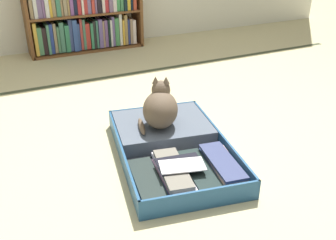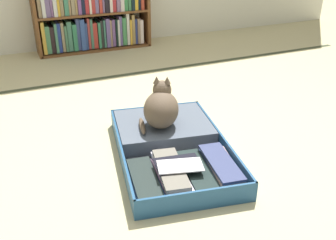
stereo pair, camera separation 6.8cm
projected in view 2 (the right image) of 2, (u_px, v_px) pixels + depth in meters
name	position (u px, v px, depth m)	size (l,w,h in m)	color
ground_plane	(182.00, 157.00, 2.18)	(10.00, 10.00, 0.00)	#C2B788
tatami_border	(113.00, 76.00, 3.31)	(4.80, 0.05, 0.00)	#3E462F
bookshelf	(91.00, 14.00, 3.87)	(1.14, 0.27, 0.74)	brown
open_suitcase	(171.00, 144.00, 2.21)	(0.73, 1.02, 0.11)	navy
black_cat	(161.00, 108.00, 2.24)	(0.31, 0.33, 0.29)	brown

